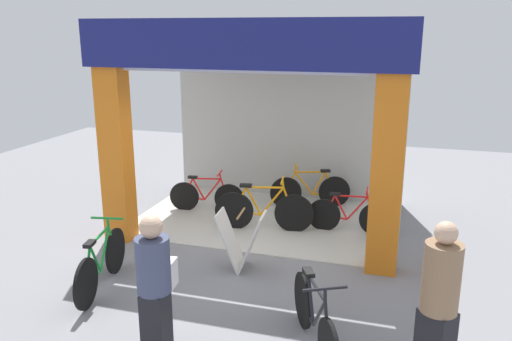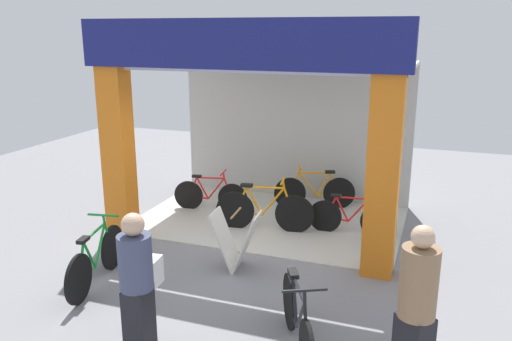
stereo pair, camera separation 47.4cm
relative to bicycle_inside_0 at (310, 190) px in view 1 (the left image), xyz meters
The scene contains 11 objects.
ground_plane 2.55m from the bicycle_inside_0, 104.10° to the right, with size 17.46×17.46×0.00m, color gray.
shop_facade 1.91m from the bicycle_inside_0, 123.63° to the right, with size 4.93×3.40×3.57m.
bicycle_inside_0 is the anchor object (origin of this frame).
bicycle_inside_1 1.55m from the bicycle_inside_0, 110.77° to the right, with size 1.72×0.47×0.95m.
bicycle_inside_2 2.05m from the bicycle_inside_0, 155.99° to the right, with size 1.45×0.40×0.80m.
bicycle_inside_3 1.44m from the bicycle_inside_0, 51.36° to the right, with size 1.46×0.40×0.81m.
bicycle_parked_0 4.77m from the bicycle_inside_0, 78.51° to the right, with size 0.79×1.53×0.93m.
bicycle_parked_1 4.60m from the bicycle_inside_0, 116.68° to the right, with size 0.46×1.65×0.92m.
sandwich_board_sign 3.02m from the bicycle_inside_0, 98.58° to the right, with size 0.72×0.52×0.89m.
pedestrian_0 5.34m from the bicycle_inside_0, 96.80° to the right, with size 0.38×0.67×1.63m.
pedestrian_1 5.53m from the bicycle_inside_0, 66.93° to the right, with size 0.48×0.48×1.79m.
Camera 1 is at (2.39, -7.18, 3.42)m, focal length 36.30 mm.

